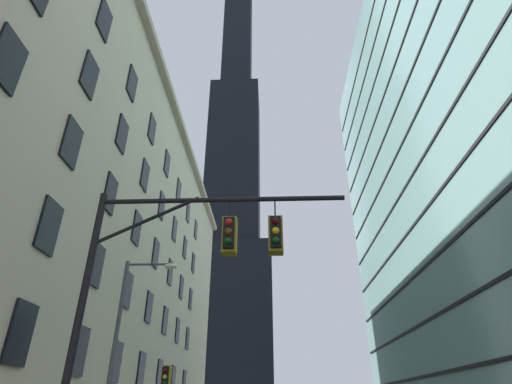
% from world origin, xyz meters
% --- Properties ---
extents(station_building, '(14.66, 57.79, 27.59)m').
position_xyz_m(station_building, '(-18.00, 22.89, 13.77)').
color(station_building, '#BCAF93').
rests_on(station_building, ground).
extents(dark_skyscraper, '(22.32, 22.32, 190.05)m').
position_xyz_m(dark_skyscraper, '(-12.83, 98.60, 56.51)').
color(dark_skyscraper, black).
rests_on(dark_skyscraper, ground).
extents(glass_office_midrise, '(16.77, 46.02, 49.05)m').
position_xyz_m(glass_office_midrise, '(19.33, 27.32, 24.53)').
color(glass_office_midrise, gray).
rests_on(glass_office_midrise, ground).
extents(traffic_signal_mast, '(7.12, 0.63, 6.94)m').
position_xyz_m(traffic_signal_mast, '(-3.94, 3.37, 5.04)').
color(traffic_signal_mast, black).
rests_on(traffic_signal_mast, sidewalk_left).
extents(traffic_light_far_left, '(0.40, 0.63, 3.30)m').
position_xyz_m(traffic_light_far_left, '(-7.02, 14.25, 2.76)').
color(traffic_light_far_left, black).
rests_on(traffic_light_far_left, sidewalk_left).
extents(street_lamppost, '(2.31, 0.32, 7.18)m').
position_xyz_m(street_lamppost, '(-7.83, 10.01, 4.45)').
color(street_lamppost, '#47474C').
rests_on(street_lamppost, sidewalk_left).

